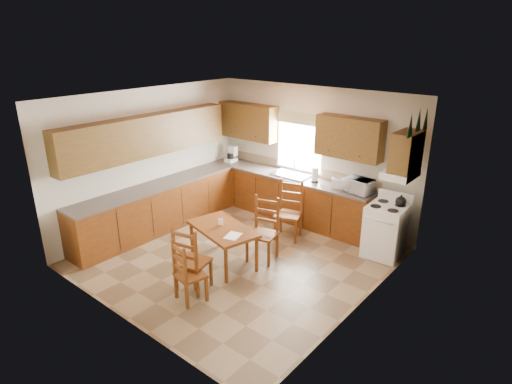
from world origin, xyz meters
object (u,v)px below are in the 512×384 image
Objects in this scene: microwave at (359,186)px; chair_far_right at (262,230)px; chair_near_left at (190,271)px; stove at (385,231)px; chair_far_left at (288,211)px; dining_table at (223,245)px; chair_near_right at (193,257)px.

chair_far_right is at bearing -109.78° from microwave.
microwave reaches higher than chair_far_right.
microwave is 0.48× the size of chair_near_left.
chair_far_left is (-1.67, -0.52, 0.10)m from stove.
chair_far_left is 0.96m from chair_far_right.
chair_near_right is at bearing -63.02° from dining_table.
stove is at bearing -2.09° from chair_far_left.
stove is 1.75m from chair_far_left.
chair_far_right is at bearing -100.40° from chair_far_left.
stove is at bearing -14.61° from microwave.
chair_far_left reaches higher than chair_far_right.
chair_far_right is at bearing -113.15° from chair_near_right.
chair_near_right is (-0.19, 0.22, 0.06)m from chair_near_left.
microwave reaches higher than dining_table.
microwave is 1.36m from chair_far_left.
chair_far_left is at bearing -105.36° from chair_near_right.
microwave is at bearing -122.55° from chair_near_right.
chair_near_left is 0.86× the size of chair_far_left.
stove reaches higher than dining_table.
chair_near_left is at bearing -120.37° from stove.
chair_far_right is (0.24, 1.35, 0.01)m from chair_near_right.
dining_table is 1.50m from chair_far_left.
dining_table is 0.88m from chair_near_right.
microwave is 2.67m from dining_table.
chair_far_left is at bearing 83.72° from chair_far_right.
chair_near_left is at bearing -98.88° from microwave.
chair_near_left reaches higher than dining_table.
dining_table is at bearing -113.27° from microwave.
stove is 0.73× the size of dining_table.
chair_near_right is 1.37m from chair_far_right.
dining_table is 0.70m from chair_far_right.
dining_table is at bearing -137.54° from stove.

